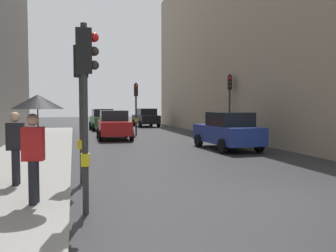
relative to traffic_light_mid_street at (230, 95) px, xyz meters
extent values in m
plane|color=#28282B|center=(-4.47, -13.89, -2.73)|extent=(120.00, 120.00, 0.00)
cube|color=gray|center=(-10.83, -7.89, -2.65)|extent=(3.18, 40.00, 0.16)
cube|color=gray|center=(6.31, 3.19, 3.88)|extent=(12.00, 32.19, 13.22)
cylinder|color=#2D2D2D|center=(0.01, 0.02, -0.75)|extent=(0.12, 0.12, 3.96)
cube|color=black|center=(0.01, 0.02, 0.71)|extent=(0.32, 0.36, 0.84)
cube|color=yellow|center=(0.01, 0.02, -1.68)|extent=(0.24, 0.21, 0.24)
sphere|color=red|center=(-0.05, -0.16, 0.97)|extent=(0.18, 0.18, 0.18)
sphere|color=#2D231E|center=(-0.05, -0.16, 0.71)|extent=(0.18, 0.18, 0.18)
sphere|color=#2D231E|center=(-0.05, -0.16, 0.45)|extent=(0.18, 0.18, 0.18)
cylinder|color=#2D2D2D|center=(-8.94, -10.80, -0.85)|extent=(0.12, 0.12, 3.76)
cube|color=black|center=(-8.94, -10.80, 0.51)|extent=(0.38, 0.37, 0.84)
cube|color=yellow|center=(-8.94, -10.80, -1.68)|extent=(0.25, 0.26, 0.24)
sphere|color=red|center=(-8.78, -10.91, 0.77)|extent=(0.18, 0.18, 0.18)
sphere|color=#2D231E|center=(-8.78, -10.91, 0.51)|extent=(0.18, 0.18, 0.18)
sphere|color=#2D231E|center=(-8.78, -10.91, 0.25)|extent=(0.18, 0.18, 0.18)
cylinder|color=#2D2D2D|center=(-8.94, -13.67, -0.91)|extent=(0.12, 0.12, 3.63)
cube|color=black|center=(-8.94, -13.67, 0.38)|extent=(0.31, 0.25, 0.84)
cube|color=yellow|center=(-8.94, -13.67, -1.68)|extent=(0.17, 0.21, 0.24)
sphere|color=red|center=(-8.75, -13.68, 0.64)|extent=(0.18, 0.18, 0.18)
sphere|color=#2D231E|center=(-8.75, -13.68, 0.38)|extent=(0.18, 0.18, 0.18)
sphere|color=#2D231E|center=(-8.75, -13.68, 0.12)|extent=(0.18, 0.18, 0.18)
cylinder|color=#2D2D2D|center=(-4.90, 4.90, -0.90)|extent=(0.12, 0.12, 3.66)
cube|color=black|center=(-4.90, 4.90, 0.41)|extent=(0.25, 0.31, 0.84)
cube|color=yellow|center=(-4.90, 4.90, -1.68)|extent=(0.20, 0.16, 0.24)
sphere|color=red|center=(-4.90, 4.71, 0.67)|extent=(0.18, 0.18, 0.18)
sphere|color=#2D231E|center=(-4.90, 4.71, 0.41)|extent=(0.18, 0.18, 0.18)
sphere|color=#2D231E|center=(-4.90, 4.71, 0.15)|extent=(0.18, 0.18, 0.18)
cube|color=red|center=(-6.73, 2.10, -2.01)|extent=(1.89, 4.24, 0.80)
cube|color=black|center=(-6.72, 2.35, -1.29)|extent=(1.64, 2.03, 0.64)
cylinder|color=black|center=(-5.86, 0.73, -2.41)|extent=(0.23, 0.64, 0.64)
cylinder|color=black|center=(-7.66, 0.77, -2.41)|extent=(0.23, 0.64, 0.64)
cylinder|color=black|center=(-5.80, 3.43, -2.41)|extent=(0.23, 0.64, 0.64)
cylinder|color=black|center=(-7.60, 3.47, -2.41)|extent=(0.23, 0.64, 0.64)
cube|color=black|center=(-2.34, 14.67, -2.01)|extent=(2.08, 4.31, 0.80)
cube|color=black|center=(-2.33, 14.42, -1.29)|extent=(1.73, 2.10, 0.64)
cylinder|color=black|center=(-3.33, 15.96, -2.41)|extent=(0.26, 0.65, 0.64)
cylinder|color=black|center=(-1.54, 16.08, -2.41)|extent=(0.26, 0.65, 0.64)
cylinder|color=black|center=(-3.15, 13.27, -2.41)|extent=(0.26, 0.65, 0.64)
cylinder|color=black|center=(-1.35, 13.39, -2.41)|extent=(0.26, 0.65, 0.64)
cube|color=navy|center=(-2.11, -4.57, -2.01)|extent=(2.06, 4.30, 0.80)
cube|color=black|center=(-2.09, -4.82, -1.29)|extent=(1.72, 2.10, 0.64)
cylinder|color=black|center=(-3.09, -3.28, -2.41)|extent=(0.26, 0.65, 0.64)
cylinder|color=black|center=(-1.29, -3.17, -2.41)|extent=(0.26, 0.65, 0.64)
cylinder|color=black|center=(-2.92, -5.97, -2.41)|extent=(0.26, 0.65, 0.64)
cylinder|color=black|center=(-1.13, -5.86, -2.41)|extent=(0.26, 0.65, 0.64)
cube|color=#2D6038|center=(-6.76, 10.89, -2.01)|extent=(1.98, 4.27, 0.80)
cube|color=black|center=(-6.77, 11.14, -1.29)|extent=(1.69, 2.07, 0.64)
cylinder|color=black|center=(-5.80, 9.58, -2.41)|extent=(0.25, 0.65, 0.64)
cylinder|color=black|center=(-7.60, 9.51, -2.41)|extent=(0.25, 0.65, 0.64)
cylinder|color=black|center=(-5.92, 12.28, -2.41)|extent=(0.25, 0.65, 0.64)
cylinder|color=black|center=(-7.72, 12.20, -2.41)|extent=(0.25, 0.65, 0.64)
cylinder|color=black|center=(-9.90, -13.15, -2.14)|extent=(0.16, 0.16, 0.85)
cylinder|color=black|center=(-9.93, -13.35, -2.14)|extent=(0.16, 0.16, 0.85)
cube|color=red|center=(-9.92, -13.25, -1.39)|extent=(0.43, 0.31, 0.66)
sphere|color=tan|center=(-9.92, -13.25, -0.92)|extent=(0.24, 0.24, 0.24)
cylinder|color=black|center=(-9.82, -13.27, -1.14)|extent=(0.02, 0.02, 0.90)
cone|color=black|center=(-9.82, -13.27, -0.57)|extent=(1.00, 1.00, 0.28)
cylinder|color=black|center=(-10.51, -11.22, -2.14)|extent=(0.16, 0.16, 0.85)
cylinder|color=black|center=(-10.52, -11.42, -2.14)|extent=(0.16, 0.16, 0.85)
cube|color=black|center=(-10.52, -11.32, -1.39)|extent=(0.41, 0.27, 0.66)
sphere|color=tan|center=(-10.52, -11.32, -0.92)|extent=(0.24, 0.24, 0.24)
camera|label=1|loc=(-9.15, -20.91, -0.63)|focal=39.87mm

